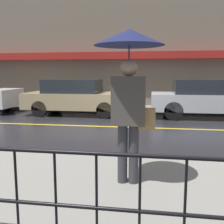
% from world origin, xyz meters
% --- Properties ---
extents(ground_plane, '(80.00, 80.00, 0.00)m').
position_xyz_m(ground_plane, '(0.00, 0.00, 0.00)').
color(ground_plane, black).
extents(sidewalk_near, '(28.00, 3.02, 0.13)m').
position_xyz_m(sidewalk_near, '(0.00, -4.90, 0.07)').
color(sidewalk_near, gray).
rests_on(sidewalk_near, ground_plane).
extents(sidewalk_far, '(28.00, 1.70, 0.13)m').
position_xyz_m(sidewalk_far, '(0.00, 4.24, 0.07)').
color(sidewalk_far, gray).
rests_on(sidewalk_far, ground_plane).
extents(lane_marking, '(25.20, 0.12, 0.01)m').
position_xyz_m(lane_marking, '(0.00, 0.00, 0.00)').
color(lane_marking, gold).
rests_on(lane_marking, ground_plane).
extents(building_storefront, '(28.00, 0.85, 6.30)m').
position_xyz_m(building_storefront, '(0.00, 5.22, 3.12)').
color(building_storefront, '#706656').
rests_on(building_storefront, ground_plane).
extents(pedestrian, '(0.97, 0.97, 2.17)m').
position_xyz_m(pedestrian, '(1.08, -4.62, 1.78)').
color(pedestrian, '#333338').
rests_on(pedestrian, sidewalk_near).
extents(car_tan, '(4.29, 1.85, 1.48)m').
position_xyz_m(car_tan, '(-1.79, 2.39, 0.75)').
color(car_tan, tan).
rests_on(car_tan, ground_plane).
extents(car_silver, '(4.34, 1.83, 1.50)m').
position_xyz_m(car_silver, '(3.48, 2.39, 0.77)').
color(car_silver, '#B2B5BA').
rests_on(car_silver, ground_plane).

